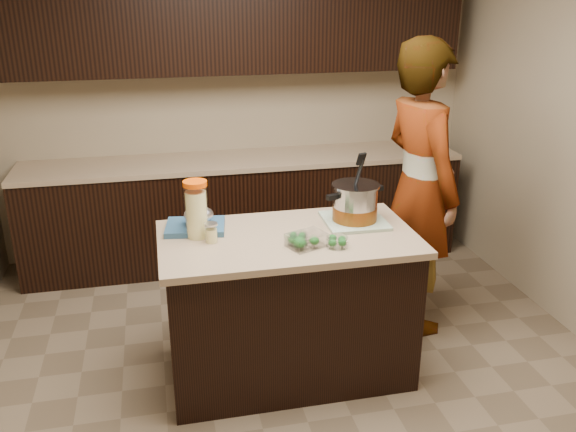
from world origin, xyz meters
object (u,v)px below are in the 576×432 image
Objects in this scene: stock_pot at (355,205)px; lemonade_pitcher at (196,212)px; person at (420,189)px; island at (288,305)px.

stock_pot is 0.94m from lemonade_pitcher.
island is at bearing 103.78° from person.
island is at bearing -10.84° from lemonade_pitcher.
lemonade_pitcher is (-0.50, 0.10, 0.60)m from island.
person is (0.98, 0.41, 0.52)m from island.
lemonade_pitcher is at bearing 93.01° from person.
stock_pot is 0.20× the size of person.
lemonade_pitcher reaches higher than island.
island is 4.49× the size of lemonade_pitcher.
stock_pot is at bearing 1.19° from lemonade_pitcher.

